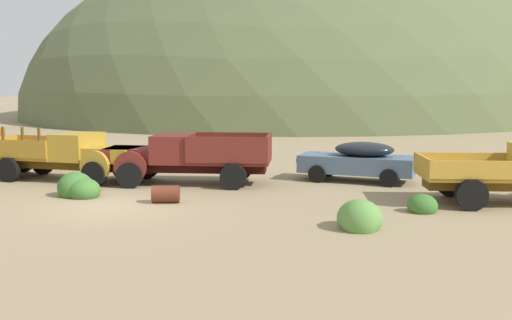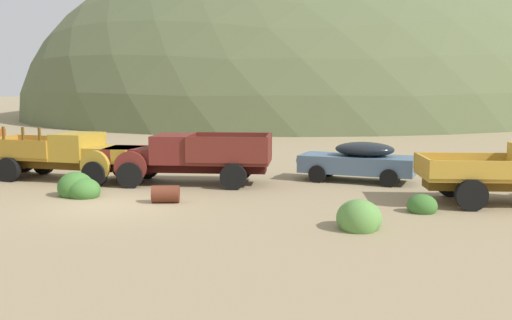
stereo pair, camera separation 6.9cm
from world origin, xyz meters
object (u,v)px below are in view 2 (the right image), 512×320
Objects in this scene: truck_mustard at (76,156)px; oil_drum_tipped at (166,194)px; car_chalk_blue at (354,161)px; truck_oxblood at (178,157)px.

truck_mustard is 6.26× the size of oil_drum_tipped.
truck_mustard is 1.37× the size of car_chalk_blue.
truck_oxblood is at bearing 7.23° from truck_mustard.
truck_mustard is 6.15m from oil_drum_tipped.
oil_drum_tipped is at bearing 54.34° from car_chalk_blue.
truck_oxblood reaches higher than car_chalk_blue.
truck_mustard reaches higher than car_chalk_blue.
truck_oxblood is at bearing 113.15° from oil_drum_tipped.
truck_oxblood is at bearing 27.14° from car_chalk_blue.
truck_mustard is 0.98× the size of truck_oxblood.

